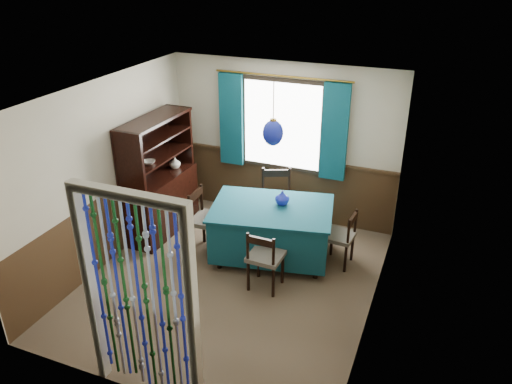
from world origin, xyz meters
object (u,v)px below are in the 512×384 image
at_px(chair_far, 277,200).
at_px(vase_sideboard, 175,162).
at_px(chair_right, 341,237).
at_px(vase_table, 282,198).
at_px(dining_table, 272,229).
at_px(chair_near, 265,258).
at_px(sideboard, 160,193).
at_px(pendant_lamp, 273,133).
at_px(chair_left, 207,220).
at_px(bowl_shelf, 149,162).

height_order(chair_far, vase_sideboard, vase_sideboard).
xyz_separation_m(chair_right, vase_table, (-0.84, -0.04, 0.45)).
bearing_deg(vase_table, dining_table, -125.01).
xyz_separation_m(chair_near, sideboard, (-2.00, 0.82, 0.17)).
distance_m(pendant_lamp, vase_sideboard, 2.02).
height_order(vase_table, vase_sideboard, vase_sideboard).
bearing_deg(chair_far, dining_table, 81.73).
height_order(chair_left, vase_sideboard, vase_sideboard).
bearing_deg(chair_near, pendant_lamp, 105.66).
bearing_deg(pendant_lamp, vase_table, 54.99).
distance_m(chair_near, chair_far, 1.52).
bearing_deg(dining_table, sideboard, 165.38).
height_order(dining_table, pendant_lamp, pendant_lamp).
bearing_deg(chair_far, vase_table, 92.79).
bearing_deg(chair_left, chair_far, 140.25).
height_order(pendant_lamp, vase_sideboard, pendant_lamp).
bearing_deg(pendant_lamp, bowl_shelf, -173.40).
height_order(chair_far, vase_table, same).
xyz_separation_m(chair_near, chair_left, (-1.08, 0.53, 0.05)).
bearing_deg(chair_near, dining_table, 105.66).
height_order(chair_near, chair_far, chair_far).
bearing_deg(chair_near, vase_table, 97.11).
height_order(sideboard, pendant_lamp, pendant_lamp).
xyz_separation_m(chair_left, vase_table, (1.00, 0.32, 0.38)).
bearing_deg(chair_left, bowl_shelf, -91.22).
xyz_separation_m(chair_left, pendant_lamp, (0.91, 0.18, 1.35)).
relative_size(chair_near, bowl_shelf, 4.41).
height_order(chair_near, vase_sideboard, vase_sideboard).
distance_m(chair_far, chair_left, 1.17).
xyz_separation_m(chair_near, pendant_lamp, (-0.18, 0.72, 1.40)).
relative_size(vase_table, vase_sideboard, 0.95).
height_order(chair_far, pendant_lamp, pendant_lamp).
distance_m(chair_right, sideboard, 2.78).
relative_size(chair_near, chair_far, 0.87).
xyz_separation_m(chair_left, bowl_shelf, (-0.86, -0.02, 0.75)).
bearing_deg(sideboard, chair_right, 3.33).
distance_m(dining_table, pendant_lamp, 1.40).
xyz_separation_m(sideboard, vase_sideboard, (0.06, 0.38, 0.38)).
bearing_deg(bowl_shelf, sideboard, 101.30).
relative_size(chair_near, pendant_lamp, 1.04).
bearing_deg(chair_far, chair_left, 29.89).
xyz_separation_m(sideboard, bowl_shelf, (0.06, -0.30, 0.64)).
xyz_separation_m(chair_far, pendant_lamp, (0.20, -0.75, 1.34)).
bearing_deg(chair_near, chair_left, 155.65).
distance_m(sideboard, bowl_shelf, 0.71).
distance_m(chair_near, vase_sideboard, 2.34).
height_order(dining_table, chair_near, chair_near).
bearing_deg(sideboard, pendant_lamp, -1.50).
distance_m(chair_near, pendant_lamp, 1.58).
bearing_deg(chair_far, chair_near, 81.26).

